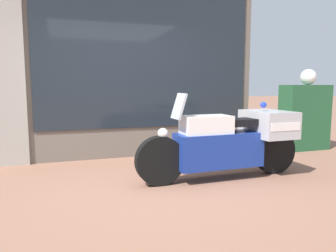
# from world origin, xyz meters

# --- Properties ---
(ground_plane) EXTENTS (60.00, 60.00, 0.00)m
(ground_plane) POSITION_xyz_m (0.00, 0.00, 0.00)
(ground_plane) COLOR #8E604C
(shop_building) EXTENTS (5.22, 0.55, 3.67)m
(shop_building) POSITION_xyz_m (-0.42, 2.00, 1.84)
(shop_building) COLOR #6B6056
(shop_building) RESTS_ON ground
(window_display) EXTENTS (3.76, 0.30, 1.79)m
(window_display) POSITION_xyz_m (0.43, 2.03, 0.44)
(window_display) COLOR slate
(window_display) RESTS_ON ground
(paramedic_motorcycle) EXTENTS (2.48, 0.81, 1.22)m
(paramedic_motorcycle) POSITION_xyz_m (1.24, 0.01, 0.56)
(paramedic_motorcycle) COLOR black
(paramedic_motorcycle) RESTS_ON ground
(utility_cabinet) EXTENTS (0.99, 0.44, 1.33)m
(utility_cabinet) POSITION_xyz_m (3.68, 1.38, 0.66)
(utility_cabinet) COLOR #235633
(utility_cabinet) RESTS_ON ground
(white_helmet) EXTENTS (0.31, 0.31, 0.31)m
(white_helmet) POSITION_xyz_m (3.66, 1.31, 1.48)
(white_helmet) COLOR white
(white_helmet) RESTS_ON utility_cabinet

